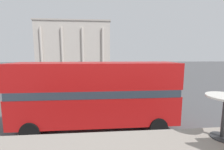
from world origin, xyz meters
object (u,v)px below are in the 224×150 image
at_px(pedestrian_blue, 96,71).
at_px(pedestrian_grey, 131,73).
at_px(pedestrian_red, 151,73).
at_px(pedestrian_olive, 169,98).
at_px(traffic_light_near, 77,80).
at_px(plaza_building_left, 75,45).
at_px(traffic_light_mid, 70,75).
at_px(double_decker_bus, 96,93).
at_px(traffic_light_far, 80,69).

height_order(pedestrian_blue, pedestrian_grey, pedestrian_grey).
bearing_deg(pedestrian_red, pedestrian_olive, 142.04).
height_order(traffic_light_near, pedestrian_red, traffic_light_near).
xyz_separation_m(plaza_building_left, pedestrian_blue, (8.99, -25.69, -7.66)).
bearing_deg(traffic_light_mid, pedestrian_blue, 79.70).
relative_size(traffic_light_near, pedestrian_olive, 2.14).
relative_size(traffic_light_near, pedestrian_blue, 2.18).
height_order(traffic_light_near, pedestrian_blue, traffic_light_near).
bearing_deg(traffic_light_mid, pedestrian_olive, -33.53).
relative_size(plaza_building_left, pedestrian_grey, 15.36).
relative_size(plaza_building_left, traffic_light_mid, 7.69).
bearing_deg(traffic_light_mid, pedestrian_red, 37.95).
bearing_deg(double_decker_bus, traffic_light_far, 108.10).
distance_m(pedestrian_red, pedestrian_grey, 4.07).
distance_m(pedestrian_olive, pedestrian_red, 18.46).
relative_size(plaza_building_left, pedestrian_olive, 15.22).
bearing_deg(pedestrian_red, plaza_building_left, 9.97).
distance_m(traffic_light_mid, pedestrian_grey, 16.03).
relative_size(pedestrian_blue, pedestrian_red, 1.02).
relative_size(pedestrian_blue, pedestrian_grey, 0.99).
bearing_deg(pedestrian_blue, pedestrian_red, -149.05).
height_order(traffic_light_mid, pedestrian_grey, traffic_light_mid).
height_order(traffic_light_far, pedestrian_grey, traffic_light_far).
xyz_separation_m(double_decker_bus, pedestrian_red, (10.91, 20.98, -1.43)).
height_order(traffic_light_near, traffic_light_far, traffic_light_near).
distance_m(plaza_building_left, traffic_light_mid, 42.80).
distance_m(plaza_building_left, traffic_light_near, 48.07).
bearing_deg(traffic_light_far, traffic_light_mid, -91.27).
xyz_separation_m(traffic_light_mid, pedestrian_grey, (10.48, 12.06, -1.32)).
distance_m(pedestrian_olive, pedestrian_grey, 18.68).
height_order(traffic_light_far, pedestrian_blue, traffic_light_far).
bearing_deg(double_decker_bus, pedestrian_olive, 32.87).
distance_m(traffic_light_near, pedestrian_blue, 21.45).
height_order(traffic_light_mid, pedestrian_olive, traffic_light_mid).
height_order(pedestrian_red, pedestrian_grey, pedestrian_grey).
relative_size(double_decker_bus, plaza_building_left, 0.37).
bearing_deg(pedestrian_grey, traffic_light_mid, -104.92).
xyz_separation_m(traffic_light_near, traffic_light_far, (-1.48, 13.06, -0.15)).
bearing_deg(pedestrian_blue, double_decker_bus, 145.43).
bearing_deg(traffic_light_near, pedestrian_olive, -9.98).
xyz_separation_m(pedestrian_blue, pedestrian_olive, (7.03, -22.82, 0.02)).
bearing_deg(pedestrian_blue, pedestrian_olive, 161.18).
distance_m(traffic_light_near, pedestrian_olive, 8.58).
bearing_deg(pedestrian_grey, traffic_light_far, -131.99).
relative_size(pedestrian_olive, pedestrian_red, 1.04).
bearing_deg(double_decker_bus, traffic_light_near, 119.98).
relative_size(double_decker_bus, pedestrian_red, 5.87).
xyz_separation_m(traffic_light_near, traffic_light_mid, (-1.66, 5.15, -0.18)).
xyz_separation_m(traffic_light_far, pedestrian_blue, (2.77, 8.30, -1.37)).
bearing_deg(traffic_light_near, double_decker_bus, -67.21).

